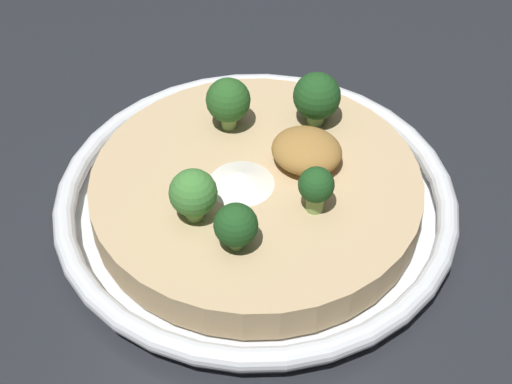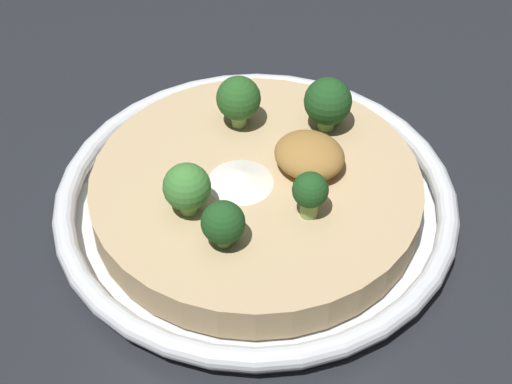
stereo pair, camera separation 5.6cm
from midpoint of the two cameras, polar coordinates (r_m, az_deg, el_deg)
ground_plane at (r=0.62m, az=2.57°, el=-1.64°), size 6.00×6.00×0.00m
risotto_bowl at (r=0.61m, az=2.63°, el=-0.50°), size 0.31×0.31×0.04m
cheese_sprinkle at (r=0.59m, az=1.57°, el=1.00°), size 0.05×0.05×0.01m
crispy_onion_garnish at (r=0.60m, az=6.59°, el=2.56°), size 0.06×0.05×0.03m
broccoli_front_left at (r=0.56m, az=-2.18°, el=0.17°), size 0.03×0.03×0.04m
broccoli_front at (r=0.53m, az=0.58°, el=-2.43°), size 0.03×0.03×0.04m
broccoli_back_left at (r=0.63m, az=1.29°, el=6.66°), size 0.04×0.04×0.05m
broccoli_back at (r=0.63m, az=7.80°, el=6.38°), size 0.04×0.04×0.05m
broccoli_front_right at (r=0.56m, az=6.84°, el=-0.15°), size 0.03×0.03×0.04m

